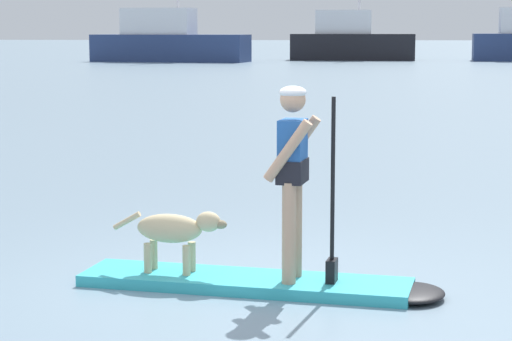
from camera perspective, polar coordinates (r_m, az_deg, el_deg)
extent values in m
plane|color=gray|center=(8.72, -0.64, -6.80)|extent=(400.00, 400.00, 0.00)
cube|color=#33B2BF|center=(8.71, -0.64, -6.48)|extent=(2.98, 1.11, 0.10)
ellipsoid|color=black|center=(8.47, 9.00, -7.01)|extent=(0.65, 0.73, 0.10)
cylinder|color=tan|center=(8.63, 2.29, -3.31)|extent=(0.12, 0.12, 0.87)
cylinder|color=tan|center=(8.38, 1.92, -3.65)|extent=(0.12, 0.12, 0.87)
cube|color=black|center=(8.42, 2.13, -0.03)|extent=(0.27, 0.39, 0.20)
cube|color=#2659A5|center=(8.39, 2.13, 1.20)|extent=(0.25, 0.37, 0.52)
sphere|color=tan|center=(8.35, 2.15, 4.13)|extent=(0.22, 0.22, 0.22)
ellipsoid|color=white|center=(8.35, 2.15, 4.55)|extent=(0.23, 0.23, 0.11)
cylinder|color=tan|center=(8.58, 2.40, 1.45)|extent=(0.43, 0.15, 0.54)
cylinder|color=tan|center=(8.21, 1.86, 1.15)|extent=(0.43, 0.15, 0.54)
cylinder|color=black|center=(8.38, 4.46, -1.17)|extent=(0.04, 0.04, 1.60)
cube|color=black|center=(8.52, 4.41, -5.81)|extent=(0.11, 0.19, 0.20)
ellipsoid|color=#CCB78C|center=(8.81, -5.03, -3.36)|extent=(0.63, 0.31, 0.26)
ellipsoid|color=#CCB78C|center=(8.68, -2.78, -2.98)|extent=(0.24, 0.19, 0.18)
ellipsoid|color=gray|center=(8.66, -2.08, -3.14)|extent=(0.13, 0.10, 0.08)
cylinder|color=#CCB78C|center=(8.94, -7.48, -2.90)|extent=(0.27, 0.09, 0.18)
cylinder|color=#CCB78C|center=(8.88, -3.74, -4.99)|extent=(0.07, 0.07, 0.27)
cylinder|color=#CCB78C|center=(8.74, -4.05, -5.21)|extent=(0.07, 0.07, 0.27)
cylinder|color=#CCB78C|center=(9.00, -5.95, -4.85)|extent=(0.07, 0.07, 0.27)
cylinder|color=#CCB78C|center=(8.86, -6.29, -5.06)|extent=(0.07, 0.07, 0.27)
cube|color=navy|center=(69.72, -4.97, 7.07)|extent=(11.30, 4.84, 1.89)
cube|color=silver|center=(69.86, -5.66, 8.59)|extent=(5.23, 3.11, 1.83)
cylinder|color=silver|center=(69.87, -5.66, 8.83)|extent=(3.80, 0.75, 0.14)
cube|color=black|center=(73.31, 5.60, 7.13)|extent=(9.03, 3.31, 1.92)
cube|color=silver|center=(73.31, 5.09, 8.56)|extent=(4.07, 2.46, 1.72)
cylinder|color=silver|center=(73.31, 5.09, 8.82)|extent=(3.15, 0.17, 0.14)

